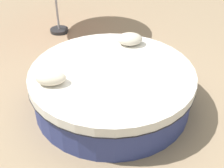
% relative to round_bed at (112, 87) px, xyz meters
% --- Properties ---
extents(ground_plane, '(16.00, 16.00, 0.00)m').
position_rel_round_bed_xyz_m(ground_plane, '(0.00, 0.00, -0.34)').
color(ground_plane, '#9E8466').
extents(round_bed, '(2.64, 2.64, 0.66)m').
position_rel_round_bed_xyz_m(round_bed, '(0.00, 0.00, 0.00)').
color(round_bed, navy).
rests_on(round_bed, ground_plane).
extents(throw_pillow_0, '(0.45, 0.34, 0.21)m').
position_rel_round_bed_xyz_m(throw_pillow_0, '(0.35, 0.86, 0.43)').
color(throw_pillow_0, beige).
rests_on(throw_pillow_0, round_bed).
extents(throw_pillow_1, '(0.44, 0.29, 0.19)m').
position_rel_round_bed_xyz_m(throw_pillow_1, '(-0.90, -0.33, 0.42)').
color(throw_pillow_1, beige).
rests_on(throw_pillow_1, round_bed).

